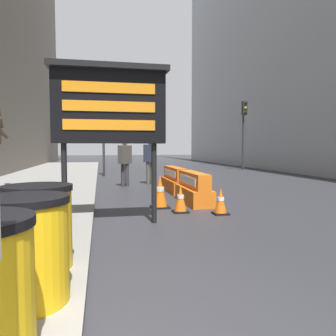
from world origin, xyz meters
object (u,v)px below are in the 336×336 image
object	(u,v)px
traffic_cone_far	(180,199)
pedestrian_passerby	(150,157)
barrel_drum_back	(38,226)
jersey_barrier_orange_far	(174,181)
barrel_drum_middle	(25,249)
traffic_cone_mid	(221,202)
traffic_light_far_side	(244,121)
message_board	(110,106)
traffic_cone_near	(160,192)
pedestrian_worker	(125,159)
jersey_barrier_orange_near	(194,189)
traffic_light_near_curb	(103,125)

from	to	relation	value
traffic_cone_far	pedestrian_passerby	size ratio (longest dim) A/B	0.34
barrel_drum_back	jersey_barrier_orange_far	size ratio (longest dim) A/B	0.45
barrel_drum_back	barrel_drum_middle	bearing A→B (deg)	-87.17
traffic_cone_mid	traffic_light_far_side	xyz separation A→B (m)	(6.24, 12.43, 2.80)
message_board	traffic_cone_near	world-z (taller)	message_board
traffic_cone_mid	pedestrian_worker	world-z (taller)	pedestrian_worker
traffic_cone_far	jersey_barrier_orange_near	bearing A→B (deg)	61.00
barrel_drum_back	traffic_cone_far	world-z (taller)	barrel_drum_back
jersey_barrier_orange_far	pedestrian_passerby	bearing A→B (deg)	101.20
message_board	pedestrian_worker	size ratio (longest dim) A/B	1.68
barrel_drum_middle	barrel_drum_back	xyz separation A→B (m)	(-0.04, 0.82, 0.00)
jersey_barrier_orange_far	traffic_light_far_side	world-z (taller)	traffic_light_far_side
traffic_cone_mid	traffic_light_far_side	bearing A→B (deg)	63.35
jersey_barrier_orange_far	traffic_light_near_curb	bearing A→B (deg)	109.48
traffic_cone_near	traffic_light_near_curb	bearing A→B (deg)	97.64
barrel_drum_back	message_board	bearing A→B (deg)	70.31
traffic_light_far_side	barrel_drum_back	bearing A→B (deg)	-121.63
traffic_cone_far	traffic_light_near_curb	size ratio (longest dim) A/B	0.17
pedestrian_passerby	traffic_cone_far	bearing A→B (deg)	-70.91
jersey_barrier_orange_far	pedestrian_passerby	world-z (taller)	pedestrian_passerby
jersey_barrier_orange_far	pedestrian_worker	distance (m)	2.37
message_board	traffic_cone_mid	size ratio (longest dim) A/B	5.13
message_board	jersey_barrier_orange_near	world-z (taller)	message_board
traffic_cone_mid	traffic_cone_far	distance (m)	0.87
traffic_cone_near	pedestrian_worker	bearing A→B (deg)	96.20
traffic_cone_mid	pedestrian_worker	bearing A→B (deg)	106.43
pedestrian_worker	traffic_light_near_curb	bearing A→B (deg)	59.58
jersey_barrier_orange_far	pedestrian_worker	bearing A→B (deg)	130.21
barrel_drum_back	jersey_barrier_orange_far	distance (m)	7.25
message_board	jersey_barrier_orange_far	xyz separation A→B (m)	(2.17, 4.23, -1.82)
pedestrian_worker	traffic_cone_far	bearing A→B (deg)	-120.30
jersey_barrier_orange_near	jersey_barrier_orange_far	xyz separation A→B (m)	(0.00, 2.22, 0.00)
traffic_cone_mid	pedestrian_passerby	distance (m)	6.12
pedestrian_worker	pedestrian_passerby	xyz separation A→B (m)	(1.01, 0.56, 0.03)
message_board	traffic_light_near_curb	xyz separation A→B (m)	(0.00, 10.36, 0.38)
barrel_drum_middle	message_board	bearing A→B (deg)	75.82
traffic_light_far_side	pedestrian_worker	size ratio (longest dim) A/B	2.46
jersey_barrier_orange_far	traffic_cone_far	world-z (taller)	jersey_barrier_orange_far
traffic_light_near_curb	pedestrian_passerby	distance (m)	4.47
barrel_drum_middle	message_board	xyz separation A→B (m)	(0.80, 3.18, 1.59)
traffic_light_far_side	pedestrian_passerby	xyz separation A→B (m)	(-6.84, -6.39, -2.03)
jersey_barrier_orange_far	traffic_light_near_curb	xyz separation A→B (m)	(-2.17, 6.13, 2.19)
traffic_cone_mid	traffic_light_far_side	distance (m)	14.19
traffic_cone_mid	message_board	bearing A→B (deg)	-168.30
barrel_drum_back	pedestrian_passerby	size ratio (longest dim) A/B	0.51
message_board	pedestrian_worker	xyz separation A→B (m)	(0.71, 5.96, -1.14)
barrel_drum_back	traffic_cone_near	xyz separation A→B (m)	(2.04, 3.85, -0.20)
message_board	barrel_drum_middle	bearing A→B (deg)	-104.18
jersey_barrier_orange_near	pedestrian_worker	size ratio (longest dim) A/B	1.06
barrel_drum_back	traffic_light_far_side	world-z (taller)	traffic_light_far_side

